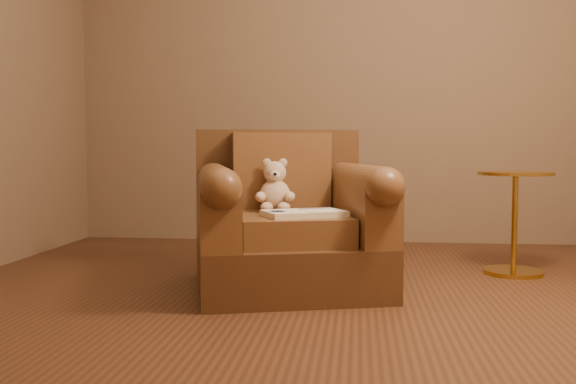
# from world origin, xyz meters

# --- Properties ---
(floor) EXTENTS (4.00, 4.00, 0.00)m
(floor) POSITION_xyz_m (0.00, 0.00, 0.00)
(floor) COLOR #502F1B
(floor) RESTS_ON ground
(armchair) EXTENTS (1.15, 1.12, 0.85)m
(armchair) POSITION_xyz_m (-0.12, 0.26, 0.33)
(armchair) COLOR #4C3019
(armchair) RESTS_ON floor
(teddy_bear) EXTENTS (0.21, 0.24, 0.29)m
(teddy_bear) POSITION_xyz_m (-0.20, 0.32, 0.52)
(teddy_bear) COLOR #CCAD8F
(teddy_bear) RESTS_ON armchair
(guidebook) EXTENTS (0.46, 0.39, 0.03)m
(guidebook) POSITION_xyz_m (-0.02, 0.06, 0.42)
(guidebook) COLOR beige
(guidebook) RESTS_ON armchair
(side_table) EXTENTS (0.43, 0.43, 0.61)m
(side_table) POSITION_xyz_m (1.17, 0.78, 0.33)
(side_table) COLOR gold
(side_table) RESTS_ON floor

